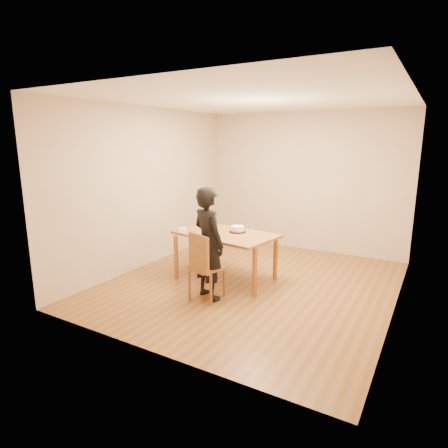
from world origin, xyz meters
The scene contains 16 objects.
room_shell centered at (0.00, 0.34, 1.35)m, with size 4.00×4.50×2.70m.
dining_table centered at (-0.44, -0.04, 0.73)m, with size 1.52×0.90×0.04m, color brown.
dining_chair centered at (-0.29, -0.82, 0.45)m, with size 0.40×0.40×0.04m, color brown.
cake_plate centered at (-0.31, 0.10, 0.76)m, with size 0.26×0.26×0.02m, color red.
cake centered at (-0.31, 0.10, 0.80)m, with size 0.21×0.21×0.07m, color white.
frosting_dome centered at (-0.31, 0.10, 0.85)m, with size 0.20×0.20×0.03m, color white.
frosting_tub centered at (-0.40, -0.48, 0.79)m, with size 0.09×0.09×0.08m, color white.
frosting_lid centered at (-0.82, -0.40, 0.75)m, with size 0.10×0.10×0.01m, color #1937A3.
frosting_dollop centered at (-0.82, -0.40, 0.77)m, with size 0.04×0.04×0.02m, color white.
ramekin_green centered at (-1.15, -0.27, 0.77)m, with size 0.08×0.08×0.04m, color white.
ramekin_yellow centered at (-1.12, -0.22, 0.77)m, with size 0.09×0.09×0.04m, color white.
ramekin_multi centered at (-1.15, -0.26, 0.77)m, with size 0.08×0.08×0.04m, color white.
candy_box_pink centered at (-0.92, 0.28, 0.76)m, with size 0.12×0.06×0.02m, color #CD3090.
candy_box_green centered at (-0.92, 0.28, 0.78)m, with size 0.14×0.07×0.02m, color green.
spatula centered at (-0.72, -0.47, 0.75)m, with size 0.15×0.01×0.01m, color black.
person centered at (-0.29, -0.77, 0.78)m, with size 0.57×0.37×1.55m, color black.
Camera 1 is at (2.36, -4.90, 2.13)m, focal length 30.00 mm.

